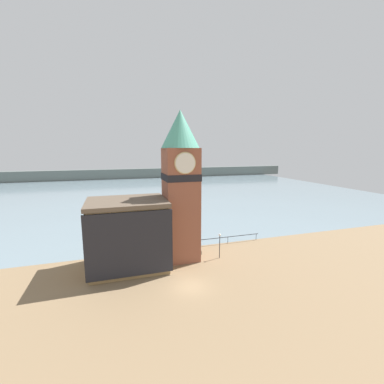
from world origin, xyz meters
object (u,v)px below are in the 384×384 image
at_px(boat_near, 186,227).
at_px(pier_building, 128,234).
at_px(clock_tower, 181,183).
at_px(mooring_bollard_near, 201,252).
at_px(lamp_post, 220,241).

bearing_deg(boat_near, pier_building, -102.29).
relative_size(clock_tower, pier_building, 2.04).
bearing_deg(clock_tower, pier_building, -175.35).
bearing_deg(clock_tower, mooring_bollard_near, 6.10).
xyz_separation_m(clock_tower, pier_building, (-7.18, -0.58, -6.26)).
distance_m(mooring_bollard_near, lamp_post, 3.61).
height_order(pier_building, lamp_post, pier_building).
distance_m(boat_near, lamp_post, 14.04).
bearing_deg(clock_tower, boat_near, 71.30).
distance_m(clock_tower, mooring_bollard_near, 10.83).
distance_m(clock_tower, boat_near, 16.45).
height_order(mooring_bollard_near, lamp_post, lamp_post).
xyz_separation_m(mooring_bollard_near, lamp_post, (2.11, -1.93, 2.20)).
relative_size(boat_near, lamp_post, 1.37).
height_order(boat_near, lamp_post, lamp_post).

